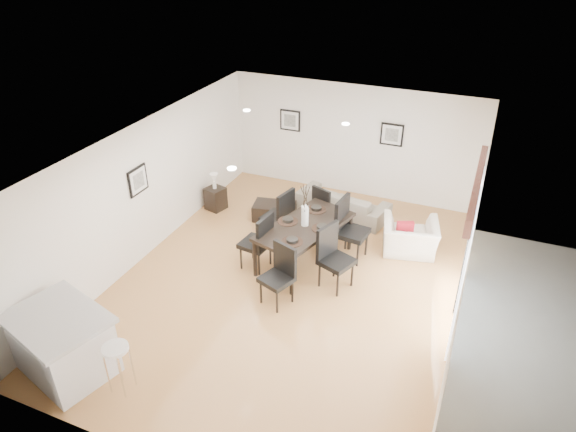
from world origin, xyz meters
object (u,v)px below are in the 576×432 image
at_px(dining_chair_wnear, 260,239).
at_px(dining_chair_wfar, 281,214).
at_px(dining_chair_enear, 332,253).
at_px(dining_table, 305,229).
at_px(dining_chair_head, 280,271).
at_px(sofa, 343,202).
at_px(side_table, 216,198).
at_px(coffee_table, 274,211).
at_px(dining_chair_foot, 324,207).
at_px(armchair, 410,237).
at_px(bar_stool, 116,353).
at_px(kitchen_island, 63,343).
at_px(dining_chair_efar, 348,225).

relative_size(dining_chair_wnear, dining_chair_wfar, 0.97).
relative_size(dining_chair_wfar, dining_chair_enear, 1.00).
distance_m(dining_table, dining_chair_head, 1.27).
distance_m(sofa, side_table, 2.95).
relative_size(dining_table, dining_chair_wnear, 1.91).
bearing_deg(coffee_table, dining_chair_enear, -54.27).
height_order(dining_chair_wnear, dining_chair_foot, dining_chair_wnear).
height_order(coffee_table, side_table, side_table).
relative_size(armchair, dining_chair_foot, 1.01).
relative_size(dining_chair_enear, dining_chair_foot, 1.14).
bearing_deg(dining_table, dining_chair_wnear, -127.35).
distance_m(sofa, dining_chair_enear, 2.68).
bearing_deg(bar_stool, side_table, 105.24).
bearing_deg(side_table, dining_chair_enear, -26.64).
distance_m(dining_table, bar_stool, 4.17).
height_order(dining_chair_foot, coffee_table, dining_chair_foot).
xyz_separation_m(dining_chair_head, coffee_table, (-1.26, 2.59, -0.44)).
height_order(dining_chair_enear, dining_chair_foot, dining_chair_enear).
bearing_deg(dining_chair_head, bar_stool, -95.42).
xyz_separation_m(sofa, armchair, (1.70, -0.97, 0.04)).
bearing_deg(kitchen_island, dining_chair_wfar, 86.98).
relative_size(coffee_table, bar_stool, 1.15).
bearing_deg(dining_table, coffee_table, 149.32).
height_order(dining_chair_wfar, dining_chair_foot, dining_chair_wfar).
bearing_deg(dining_chair_head, dining_chair_efar, 89.65).
bearing_deg(dining_chair_efar, sofa, 26.52).
height_order(sofa, coffee_table, sofa).
bearing_deg(sofa, armchair, 161.86).
relative_size(dining_table, side_table, 4.22).
bearing_deg(armchair, bar_stool, 45.70).
bearing_deg(kitchen_island, coffee_table, 95.13).
distance_m(side_table, bar_stool, 5.41).
xyz_separation_m(dining_chair_efar, dining_chair_foot, (-0.74, 0.75, -0.12)).
xyz_separation_m(dining_table, dining_chair_wfar, (-0.71, 0.48, -0.08)).
height_order(armchair, kitchen_island, kitchen_island).
height_order(dining_chair_foot, bar_stool, dining_chair_foot).
distance_m(coffee_table, kitchen_island, 5.40).
bearing_deg(side_table, bar_stool, -74.76).
height_order(dining_chair_wnear, kitchen_island, dining_chair_wnear).
xyz_separation_m(dining_chair_wnear, dining_chair_enear, (1.43, 0.05, 0.02)).
bearing_deg(dining_chair_wnear, bar_stool, -1.80).
relative_size(dining_chair_enear, side_table, 2.28).
relative_size(side_table, bar_stool, 0.66).
distance_m(dining_chair_wnear, coffee_table, 1.97).
distance_m(dining_chair_efar, dining_chair_head, 1.91).
bearing_deg(coffee_table, dining_chair_wnear, -85.91).
height_order(dining_chair_wfar, bar_stool, dining_chair_wfar).
bearing_deg(dining_chair_foot, coffee_table, 19.92).
relative_size(sofa, armchair, 1.96).
bearing_deg(coffee_table, side_table, 171.92).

